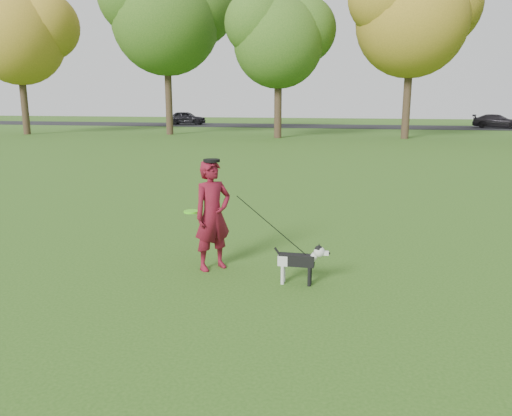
% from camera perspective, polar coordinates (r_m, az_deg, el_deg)
% --- Properties ---
extents(ground, '(120.00, 120.00, 0.00)m').
position_cam_1_polar(ground, '(7.22, 0.10, -7.70)').
color(ground, '#285116').
rests_on(ground, ground).
extents(road, '(120.00, 7.00, 0.02)m').
position_cam_1_polar(road, '(46.72, 10.41, 9.15)').
color(road, black).
rests_on(road, ground).
extents(man, '(0.69, 0.70, 1.63)m').
position_cam_1_polar(man, '(7.31, -4.98, -0.83)').
color(man, maroon).
rests_on(man, ground).
extents(dog, '(0.76, 0.15, 0.58)m').
position_cam_1_polar(dog, '(6.81, 5.15, -5.86)').
color(dog, black).
rests_on(dog, ground).
extents(car_left, '(3.90, 1.88, 1.28)m').
position_cam_1_polar(car_left, '(49.62, -7.97, 10.17)').
color(car_left, black).
rests_on(car_left, road).
extents(car_right, '(4.25, 2.54, 1.15)m').
position_cam_1_polar(car_right, '(48.00, 25.85, 8.92)').
color(car_right, black).
rests_on(car_right, road).
extents(man_held_items, '(1.88, 0.50, 1.25)m').
position_cam_1_polar(man_held_items, '(6.91, 1.72, -1.97)').
color(man_held_items, '#56EC1D').
rests_on(man_held_items, ground).
extents(tree_row, '(51.74, 8.86, 12.01)m').
position_cam_1_polar(tree_row, '(33.19, 7.48, 20.82)').
color(tree_row, '#38281C').
rests_on(tree_row, ground).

